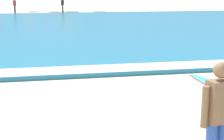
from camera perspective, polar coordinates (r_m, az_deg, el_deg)
name	(u,v)px	position (r m, az deg, el deg)	size (l,w,h in m)	color
sea	(49,28)	(24.65, -10.03, 6.68)	(120.00, 28.00, 0.14)	teal
surf_foam	(59,70)	(11.41, -8.44, -0.07)	(120.00, 1.12, 0.01)	white
beachgoer_near_row_left	(62,5)	(40.64, -7.91, 10.26)	(0.32, 0.20, 1.58)	#383842
beachgoer_near_row_mid	(15,6)	(39.89, -15.29, 9.88)	(0.32, 0.20, 1.58)	#383842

